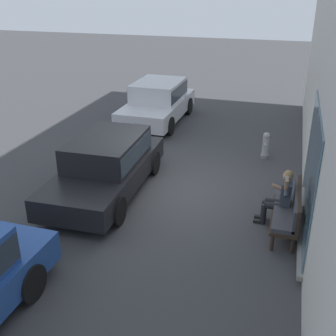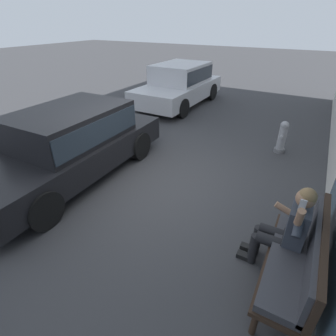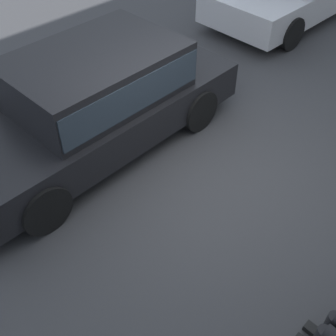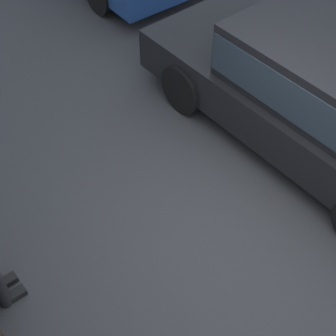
{
  "view_description": "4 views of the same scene",
  "coord_description": "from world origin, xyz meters",
  "px_view_note": "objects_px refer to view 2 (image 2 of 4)",
  "views": [
    {
      "loc": [
        9.25,
        2.6,
        4.95
      ],
      "look_at": [
        0.83,
        0.12,
        0.99
      ],
      "focal_mm": 45.0,
      "sensor_mm": 36.0,
      "label": 1
    },
    {
      "loc": [
        3.78,
        2.6,
        2.95
      ],
      "look_at": [
        0.44,
        0.7,
        0.75
      ],
      "focal_mm": 28.0,
      "sensor_mm": 36.0,
      "label": 2
    },
    {
      "loc": [
        3.16,
        2.6,
        4.01
      ],
      "look_at": [
        0.77,
        0.17,
        0.8
      ],
      "focal_mm": 45.0,
      "sensor_mm": 36.0,
      "label": 3
    },
    {
      "loc": [
        -1.94,
        2.6,
        4.43
      ],
      "look_at": [
        0.55,
        0.63,
        0.94
      ],
      "focal_mm": 55.0,
      "sensor_mm": 36.0,
      "label": 4
    }
  ],
  "objects_px": {
    "bench": "(301,258)",
    "parked_car_mid": "(70,141)",
    "person_on_phone": "(287,228)",
    "parked_car_near": "(180,83)",
    "fire_hydrant": "(282,138)"
  },
  "relations": [
    {
      "from": "bench",
      "to": "parked_car_mid",
      "type": "bearing_deg",
      "value": -98.66
    },
    {
      "from": "bench",
      "to": "person_on_phone",
      "type": "height_order",
      "value": "person_on_phone"
    },
    {
      "from": "parked_car_near",
      "to": "parked_car_mid",
      "type": "height_order",
      "value": "parked_car_near"
    },
    {
      "from": "person_on_phone",
      "to": "bench",
      "type": "bearing_deg",
      "value": 39.25
    },
    {
      "from": "bench",
      "to": "person_on_phone",
      "type": "bearing_deg",
      "value": -140.75
    },
    {
      "from": "person_on_phone",
      "to": "parked_car_mid",
      "type": "height_order",
      "value": "parked_car_mid"
    },
    {
      "from": "bench",
      "to": "fire_hydrant",
      "type": "bearing_deg",
      "value": -168.62
    },
    {
      "from": "parked_car_mid",
      "to": "fire_hydrant",
      "type": "xyz_separation_m",
      "value": [
        -3.31,
        3.65,
        -0.39
      ]
    },
    {
      "from": "parked_car_mid",
      "to": "fire_hydrant",
      "type": "height_order",
      "value": "parked_car_mid"
    },
    {
      "from": "bench",
      "to": "parked_car_mid",
      "type": "relative_size",
      "value": 0.39
    },
    {
      "from": "person_on_phone",
      "to": "fire_hydrant",
      "type": "xyz_separation_m",
      "value": [
        -3.72,
        -0.58,
        -0.29
      ]
    },
    {
      "from": "bench",
      "to": "fire_hydrant",
      "type": "distance_m",
      "value": 4.07
    },
    {
      "from": "bench",
      "to": "fire_hydrant",
      "type": "xyz_separation_m",
      "value": [
        -3.99,
        -0.8,
        -0.15
      ]
    },
    {
      "from": "bench",
      "to": "parked_car_near",
      "type": "distance_m",
      "value": 8.21
    },
    {
      "from": "parked_car_near",
      "to": "bench",
      "type": "bearing_deg",
      "value": 37.35
    }
  ]
}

